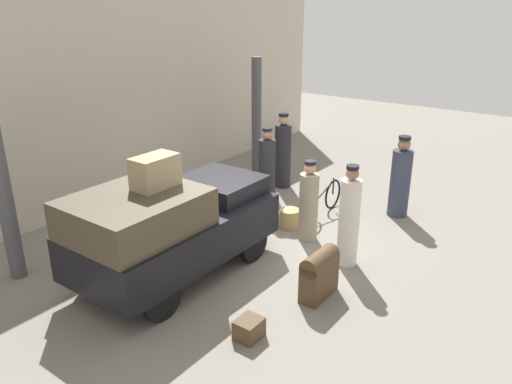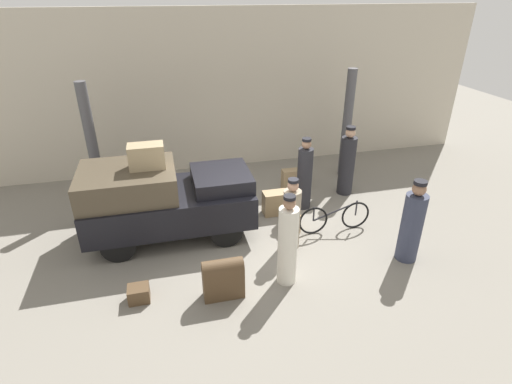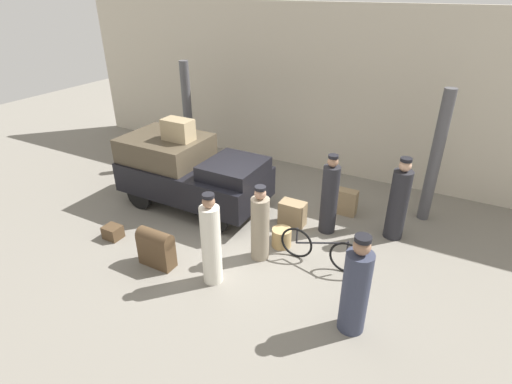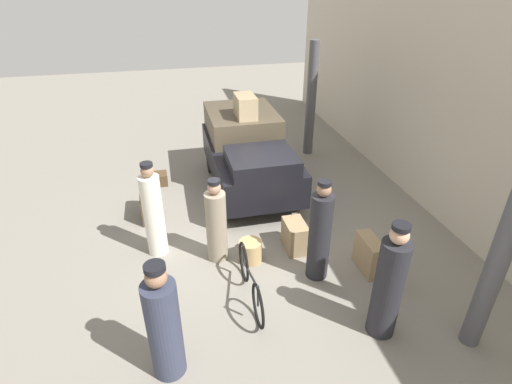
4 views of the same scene
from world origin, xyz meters
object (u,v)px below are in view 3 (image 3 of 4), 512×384
(porter_carrying_trunk, at_px, (260,226))
(trunk_wicker_pale, at_px, (343,201))
(wicker_basket, at_px, (282,237))
(porter_lifting_near_truck, at_px, (211,243))
(porter_with_bicycle, at_px, (329,197))
(conductor_in_dark_uniform, at_px, (356,289))
(bicycle, at_px, (321,250))
(porter_standing_middle, at_px, (398,202))
(suitcase_tan_flat, at_px, (292,214))
(trunk_on_truck_roof, at_px, (178,130))
(truck, at_px, (190,170))
(suitcase_small_leather, at_px, (156,247))
(trunk_large_brown, at_px, (113,232))

(porter_carrying_trunk, distance_m, trunk_wicker_pale, 2.67)
(wicker_basket, distance_m, porter_lifting_near_truck, 1.83)
(porter_with_bicycle, xyz_separation_m, conductor_in_dark_uniform, (1.30, -2.52, -0.04))
(bicycle, bearing_deg, porter_carrying_trunk, -163.09)
(porter_standing_middle, bearing_deg, suitcase_tan_flat, -163.89)
(porter_carrying_trunk, relative_size, trunk_on_truck_roof, 2.24)
(wicker_basket, bearing_deg, suitcase_tan_flat, 99.30)
(truck, relative_size, trunk_on_truck_roof, 4.97)
(suitcase_tan_flat, bearing_deg, wicker_basket, -80.70)
(porter_with_bicycle, bearing_deg, truck, -172.30)
(porter_with_bicycle, relative_size, porter_standing_middle, 0.98)
(wicker_basket, bearing_deg, trunk_wicker_pale, 70.15)
(porter_with_bicycle, height_order, trunk_on_truck_roof, trunk_on_truck_roof)
(porter_standing_middle, bearing_deg, trunk_on_truck_roof, -169.40)
(wicker_basket, xyz_separation_m, suitcase_tan_flat, (-0.14, 0.87, 0.08))
(bicycle, height_order, porter_with_bicycle, porter_with_bicycle)
(suitcase_small_leather, bearing_deg, porter_standing_middle, 40.04)
(porter_with_bicycle, distance_m, suitcase_tan_flat, 0.96)
(bicycle, distance_m, porter_with_bicycle, 1.35)
(wicker_basket, relative_size, porter_standing_middle, 0.22)
(trunk_large_brown, xyz_separation_m, trunk_on_truck_roof, (0.35, 2.04, 1.75))
(bicycle, xyz_separation_m, trunk_on_truck_roof, (-3.89, 0.76, 1.55))
(trunk_wicker_pale, bearing_deg, porter_carrying_trunk, -110.15)
(truck, xyz_separation_m, porter_carrying_trunk, (2.51, -1.11, -0.19))
(bicycle, xyz_separation_m, porter_standing_middle, (1.04, 1.69, 0.50))
(bicycle, relative_size, porter_standing_middle, 0.91)
(truck, relative_size, porter_lifting_near_truck, 1.95)
(porter_standing_middle, relative_size, trunk_wicker_pale, 2.83)
(porter_lifting_near_truck, bearing_deg, wicker_basket, 68.19)
(conductor_in_dark_uniform, bearing_deg, porter_standing_middle, 89.30)
(porter_with_bicycle, distance_m, trunk_on_truck_roof, 3.78)
(porter_carrying_trunk, relative_size, suitcase_small_leather, 2.04)
(porter_with_bicycle, bearing_deg, trunk_large_brown, -147.71)
(trunk_on_truck_roof, bearing_deg, truck, 0.00)
(conductor_in_dark_uniform, bearing_deg, porter_with_bicycle, 117.36)
(bicycle, xyz_separation_m, porter_lifting_near_truck, (-1.57, -1.39, 0.49))
(bicycle, bearing_deg, trunk_large_brown, -163.26)
(trunk_wicker_pale, relative_size, suitcase_small_leather, 0.84)
(suitcase_tan_flat, bearing_deg, trunk_on_truck_roof, -173.67)
(porter_with_bicycle, xyz_separation_m, trunk_on_truck_roof, (-3.60, -0.45, 1.06))
(suitcase_tan_flat, bearing_deg, porter_lifting_near_truck, -101.38)
(truck, xyz_separation_m, wicker_basket, (2.73, -0.56, -0.71))
(conductor_in_dark_uniform, height_order, porter_carrying_trunk, conductor_in_dark_uniform)
(conductor_in_dark_uniform, distance_m, porter_carrying_trunk, 2.35)
(bicycle, distance_m, trunk_on_truck_roof, 4.26)
(conductor_in_dark_uniform, relative_size, porter_carrying_trunk, 1.10)
(wicker_basket, bearing_deg, conductor_in_dark_uniform, -37.89)
(bicycle, distance_m, porter_standing_middle, 2.05)
(conductor_in_dark_uniform, relative_size, porter_lifting_near_truck, 0.97)
(bicycle, relative_size, trunk_on_truck_roof, 2.37)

